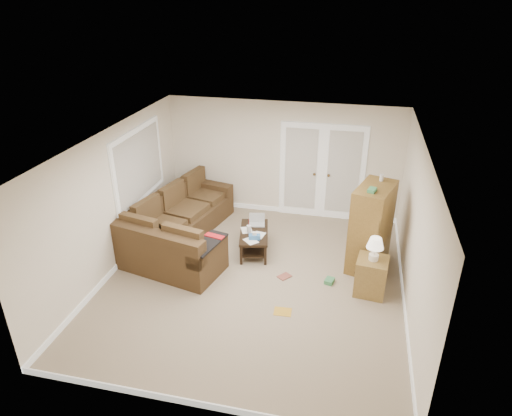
% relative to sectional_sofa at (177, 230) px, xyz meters
% --- Properties ---
extents(floor, '(5.50, 5.50, 0.00)m').
position_rel_sectional_sofa_xyz_m(floor, '(1.71, -0.80, -0.36)').
color(floor, tan).
rests_on(floor, ground).
extents(ceiling, '(5.00, 5.50, 0.02)m').
position_rel_sectional_sofa_xyz_m(ceiling, '(1.71, -0.80, 2.14)').
color(ceiling, silver).
rests_on(ceiling, wall_back).
extents(wall_left, '(0.02, 5.50, 2.50)m').
position_rel_sectional_sofa_xyz_m(wall_left, '(-0.79, -0.80, 0.89)').
color(wall_left, white).
rests_on(wall_left, floor).
extents(wall_right, '(0.02, 5.50, 2.50)m').
position_rel_sectional_sofa_xyz_m(wall_right, '(4.21, -0.80, 0.89)').
color(wall_right, white).
rests_on(wall_right, floor).
extents(wall_back, '(5.00, 0.02, 2.50)m').
position_rel_sectional_sofa_xyz_m(wall_back, '(1.71, 1.95, 0.89)').
color(wall_back, white).
rests_on(wall_back, floor).
extents(wall_front, '(5.00, 0.02, 2.50)m').
position_rel_sectional_sofa_xyz_m(wall_front, '(1.71, -3.55, 0.89)').
color(wall_front, white).
rests_on(wall_front, floor).
extents(baseboards, '(5.00, 5.50, 0.10)m').
position_rel_sectional_sofa_xyz_m(baseboards, '(1.71, -0.80, -0.31)').
color(baseboards, white).
rests_on(baseboards, floor).
extents(french_doors, '(1.80, 0.05, 2.13)m').
position_rel_sectional_sofa_xyz_m(french_doors, '(2.56, 1.92, 0.68)').
color(french_doors, white).
rests_on(french_doors, floor).
extents(window_left, '(0.05, 1.92, 1.42)m').
position_rel_sectional_sofa_xyz_m(window_left, '(-0.76, 0.20, 1.19)').
color(window_left, white).
rests_on(window_left, wall_left).
extents(sectional_sofa, '(2.12, 3.30, 0.91)m').
position_rel_sectional_sofa_xyz_m(sectional_sofa, '(0.00, 0.00, 0.00)').
color(sectional_sofa, '#48321B').
rests_on(sectional_sofa, floor).
extents(coffee_table, '(0.71, 1.12, 0.71)m').
position_rel_sectional_sofa_xyz_m(coffee_table, '(1.49, 0.17, -0.13)').
color(coffee_table, black).
rests_on(coffee_table, floor).
extents(tv_armoire, '(0.80, 1.09, 1.68)m').
position_rel_sectional_sofa_xyz_m(tv_armoire, '(3.61, 0.13, 0.43)').
color(tv_armoire, brown).
rests_on(tv_armoire, floor).
extents(side_cabinet, '(0.54, 0.54, 1.04)m').
position_rel_sectional_sofa_xyz_m(side_cabinet, '(3.66, -0.71, 0.02)').
color(side_cabinet, olive).
rests_on(side_cabinet, floor).
extents(space_heater, '(0.12, 0.11, 0.27)m').
position_rel_sectional_sofa_xyz_m(space_heater, '(3.61, 1.65, -0.22)').
color(space_heater, silver).
rests_on(space_heater, floor).
extents(floor_magazine, '(0.29, 0.23, 0.01)m').
position_rel_sectional_sofa_xyz_m(floor_magazine, '(2.34, -1.54, -0.35)').
color(floor_magazine, gold).
rests_on(floor_magazine, floor).
extents(floor_greenbox, '(0.18, 0.21, 0.07)m').
position_rel_sectional_sofa_xyz_m(floor_greenbox, '(2.99, -0.59, -0.32)').
color(floor_greenbox, '#3C844E').
rests_on(floor_greenbox, floor).
extents(floor_book, '(0.27, 0.28, 0.02)m').
position_rel_sectional_sofa_xyz_m(floor_book, '(2.14, -0.54, -0.35)').
color(floor_book, brown).
rests_on(floor_book, floor).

